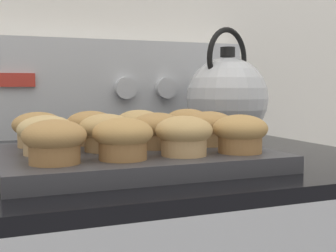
{
  "coord_description": "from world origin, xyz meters",
  "views": [
    {
      "loc": [
        -0.23,
        -0.39,
        1.03
      ],
      "look_at": [
        0.02,
        0.24,
        0.97
      ],
      "focal_mm": 50.0,
      "sensor_mm": 36.0,
      "label": 1
    }
  ],
  "objects_px": {
    "muffin_r1_c1": "(106,132)",
    "muffin_r1_c2": "(159,130)",
    "muffin_r0_c2": "(184,135)",
    "muffin_r0_c3": "(240,133)",
    "muffin_pan": "(133,157)",
    "muffin_r0_c1": "(123,138)",
    "muffin_r2_c1": "(91,127)",
    "muffin_r1_c3": "(209,128)",
    "muffin_r0_c0": "(54,141)",
    "muffin_r1_c0": "(46,134)",
    "muffin_r2_c2": "(141,125)",
    "muffin_r2_c3": "(187,124)",
    "tea_kettle": "(227,97)",
    "muffin_r2_c0": "(38,129)"
  },
  "relations": [
    {
      "from": "muffin_pan",
      "to": "muffin_r0_c0",
      "type": "distance_m",
      "value": 0.15
    },
    {
      "from": "muffin_r1_c0",
      "to": "tea_kettle",
      "type": "height_order",
      "value": "tea_kettle"
    },
    {
      "from": "muffin_r0_c0",
      "to": "muffin_r1_c2",
      "type": "relative_size",
      "value": 1.0
    },
    {
      "from": "muffin_r1_c0",
      "to": "muffin_r2_c3",
      "type": "distance_m",
      "value": 0.25
    },
    {
      "from": "muffin_r0_c1",
      "to": "muffin_r1_c1",
      "type": "height_order",
      "value": "same"
    },
    {
      "from": "muffin_pan",
      "to": "muffin_r1_c1",
      "type": "bearing_deg",
      "value": 179.42
    },
    {
      "from": "muffin_r0_c3",
      "to": "muffin_r1_c0",
      "type": "bearing_deg",
      "value": 161.22
    },
    {
      "from": "muffin_r1_c2",
      "to": "muffin_r1_c0",
      "type": "bearing_deg",
      "value": -179.52
    },
    {
      "from": "muffin_r1_c3",
      "to": "muffin_r2_c0",
      "type": "relative_size",
      "value": 1.0
    },
    {
      "from": "muffin_r1_c2",
      "to": "muffin_r2_c1",
      "type": "distance_m",
      "value": 0.11
    },
    {
      "from": "muffin_r1_c0",
      "to": "muffin_r2_c1",
      "type": "height_order",
      "value": "same"
    },
    {
      "from": "muffin_r1_c2",
      "to": "tea_kettle",
      "type": "xyz_separation_m",
      "value": [
        0.24,
        0.23,
        0.04
      ]
    },
    {
      "from": "muffin_r0_c1",
      "to": "muffin_r0_c3",
      "type": "distance_m",
      "value": 0.16
    },
    {
      "from": "muffin_r1_c0",
      "to": "muffin_r2_c2",
      "type": "xyz_separation_m",
      "value": [
        0.16,
        0.08,
        0.0
      ]
    },
    {
      "from": "muffin_r1_c0",
      "to": "tea_kettle",
      "type": "xyz_separation_m",
      "value": [
        0.39,
        0.23,
        0.04
      ]
    },
    {
      "from": "muffin_r2_c0",
      "to": "tea_kettle",
      "type": "xyz_separation_m",
      "value": [
        0.39,
        0.15,
        0.04
      ]
    },
    {
      "from": "muffin_r0_c1",
      "to": "tea_kettle",
      "type": "height_order",
      "value": "tea_kettle"
    },
    {
      "from": "muffin_r1_c1",
      "to": "muffin_r2_c2",
      "type": "distance_m",
      "value": 0.11
    },
    {
      "from": "muffin_r0_c0",
      "to": "muffin_r0_c3",
      "type": "relative_size",
      "value": 1.0
    },
    {
      "from": "muffin_pan",
      "to": "muffin_r0_c1",
      "type": "xyz_separation_m",
      "value": [
        -0.04,
        -0.08,
        0.04
      ]
    },
    {
      "from": "muffin_r2_c1",
      "to": "muffin_r2_c2",
      "type": "relative_size",
      "value": 1.0
    },
    {
      "from": "muffin_r2_c1",
      "to": "muffin_r1_c3",
      "type": "bearing_deg",
      "value": -25.99
    },
    {
      "from": "muffin_r0_c0",
      "to": "muffin_r0_c2",
      "type": "xyz_separation_m",
      "value": [
        0.16,
        0.0,
        0.0
      ]
    },
    {
      "from": "muffin_r0_c0",
      "to": "muffin_r2_c1",
      "type": "xyz_separation_m",
      "value": [
        0.08,
        0.16,
        0.0
      ]
    },
    {
      "from": "tea_kettle",
      "to": "muffin_r2_c0",
      "type": "bearing_deg",
      "value": -159.45
    },
    {
      "from": "muffin_r0_c0",
      "to": "muffin_r1_c1",
      "type": "relative_size",
      "value": 1.0
    },
    {
      "from": "muffin_r2_c2",
      "to": "tea_kettle",
      "type": "relative_size",
      "value": 0.32
    },
    {
      "from": "muffin_r0_c3",
      "to": "muffin_r2_c1",
      "type": "xyz_separation_m",
      "value": [
        -0.16,
        0.16,
        0.0
      ]
    },
    {
      "from": "muffin_r2_c0",
      "to": "muffin_r2_c2",
      "type": "distance_m",
      "value": 0.16
    },
    {
      "from": "muffin_pan",
      "to": "muffin_r0_c2",
      "type": "bearing_deg",
      "value": -61.15
    },
    {
      "from": "muffin_r1_c0",
      "to": "muffin_r1_c3",
      "type": "bearing_deg",
      "value": 0.65
    },
    {
      "from": "muffin_r1_c1",
      "to": "muffin_r2_c1",
      "type": "relative_size",
      "value": 1.0
    },
    {
      "from": "muffin_r1_c0",
      "to": "muffin_r1_c3",
      "type": "xyz_separation_m",
      "value": [
        0.24,
        0.0,
        0.0
      ]
    },
    {
      "from": "muffin_r1_c3",
      "to": "tea_kettle",
      "type": "xyz_separation_m",
      "value": [
        0.16,
        0.23,
        0.04
      ]
    },
    {
      "from": "muffin_pan",
      "to": "muffin_r2_c3",
      "type": "bearing_deg",
      "value": 34.14
    },
    {
      "from": "muffin_r1_c0",
      "to": "muffin_r2_c2",
      "type": "relative_size",
      "value": 1.0
    },
    {
      "from": "muffin_r1_c0",
      "to": "muffin_r2_c3",
      "type": "relative_size",
      "value": 1.0
    },
    {
      "from": "muffin_r0_c2",
      "to": "muffin_r0_c3",
      "type": "relative_size",
      "value": 1.0
    },
    {
      "from": "muffin_r0_c1",
      "to": "muffin_r1_c2",
      "type": "height_order",
      "value": "same"
    },
    {
      "from": "muffin_r1_c1",
      "to": "muffin_r1_c3",
      "type": "xyz_separation_m",
      "value": [
        0.16,
        0.0,
        0.0
      ]
    },
    {
      "from": "muffin_r2_c1",
      "to": "muffin_r2_c0",
      "type": "bearing_deg",
      "value": 179.28
    },
    {
      "from": "muffin_r0_c3",
      "to": "muffin_r1_c1",
      "type": "height_order",
      "value": "same"
    },
    {
      "from": "muffin_r1_c1",
      "to": "muffin_r1_c0",
      "type": "bearing_deg",
      "value": -179.22
    },
    {
      "from": "muffin_r0_c3",
      "to": "muffin_pan",
      "type": "bearing_deg",
      "value": 145.96
    },
    {
      "from": "muffin_r1_c3",
      "to": "muffin_r2_c1",
      "type": "distance_m",
      "value": 0.18
    },
    {
      "from": "muffin_r0_c1",
      "to": "muffin_r2_c3",
      "type": "bearing_deg",
      "value": 45.3
    },
    {
      "from": "muffin_r0_c0",
      "to": "muffin_r0_c1",
      "type": "height_order",
      "value": "same"
    },
    {
      "from": "muffin_r1_c1",
      "to": "muffin_r1_c2",
      "type": "bearing_deg",
      "value": 0.17
    },
    {
      "from": "muffin_r2_c2",
      "to": "muffin_r2_c3",
      "type": "height_order",
      "value": "same"
    },
    {
      "from": "muffin_r1_c0",
      "to": "muffin_r2_c2",
      "type": "distance_m",
      "value": 0.18
    }
  ]
}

